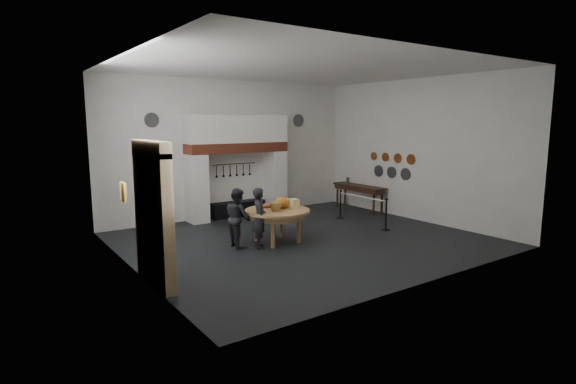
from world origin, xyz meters
TOP-DOWN VIEW (x-y plane):
  - floor at (0.00, 0.00)m, footprint 9.00×8.00m
  - ceiling at (0.00, 0.00)m, footprint 9.00×8.00m
  - wall_back at (0.00, 4.00)m, footprint 9.00×0.02m
  - wall_front at (0.00, -4.00)m, footprint 9.00×0.02m
  - wall_left at (-4.50, 0.00)m, footprint 0.02×8.00m
  - wall_right at (4.50, 0.00)m, footprint 0.02×8.00m
  - chimney_pier_left at (-1.48, 3.65)m, footprint 0.55×0.70m
  - chimney_pier_right at (1.48, 3.65)m, footprint 0.55×0.70m
  - hearth_brick_band at (0.00, 3.65)m, footprint 3.50×0.72m
  - chimney_hood at (0.00, 3.65)m, footprint 3.50×0.70m
  - iron_range at (0.00, 3.72)m, footprint 1.90×0.45m
  - utensil_rail at (0.00, 3.92)m, footprint 1.60×0.02m
  - door_recess at (-4.47, -1.00)m, footprint 0.04×1.10m
  - door_jamb_near at (-4.38, -1.70)m, footprint 0.22×0.30m
  - door_jamb_far at (-4.38, -0.30)m, footprint 0.22×0.30m
  - door_lintel at (-4.38, -1.00)m, footprint 0.22×1.70m
  - wall_plaque at (-4.45, 0.80)m, footprint 0.05×0.34m
  - work_table at (-0.72, 0.20)m, footprint 1.85×1.85m
  - pumpkin at (-0.52, 0.30)m, footprint 0.36×0.36m
  - cheese_block_big at (-0.22, 0.15)m, footprint 0.22×0.22m
  - cheese_block_small at (-0.24, 0.45)m, footprint 0.18×0.18m
  - wicker_basket at (-0.87, 0.05)m, footprint 0.35×0.35m
  - bread_loaf at (-0.82, 0.55)m, footprint 0.31×0.18m
  - visitor_near at (-1.37, 0.03)m, footprint 0.57×0.66m
  - visitor_far at (-1.77, 0.43)m, footprint 0.60×0.76m
  - side_table at (4.10, 2.18)m, footprint 0.55×2.20m
  - pewter_jug at (4.10, 2.78)m, footprint 0.12×0.12m
  - copper_pan_a at (4.46, 0.20)m, footprint 0.03×0.34m
  - copper_pan_b at (4.46, 0.75)m, footprint 0.03×0.32m
  - copper_pan_c at (4.46, 1.30)m, footprint 0.03×0.30m
  - copper_pan_d at (4.46, 1.85)m, footprint 0.03×0.28m
  - pewter_plate_left at (4.46, 0.40)m, footprint 0.03×0.40m
  - pewter_plate_mid at (4.46, 1.00)m, footprint 0.03×0.40m
  - pewter_plate_right at (4.46, 1.60)m, footprint 0.03×0.40m
  - pewter_plate_back_left at (-2.70, 3.96)m, footprint 0.44×0.03m
  - pewter_plate_back_right at (2.70, 3.96)m, footprint 0.44×0.03m
  - barrier_post_near at (2.63, -0.50)m, footprint 0.05×0.05m
  - barrier_post_far at (2.63, 1.50)m, footprint 0.05×0.05m
  - barrier_rope at (2.63, 0.50)m, footprint 0.04×2.00m

SIDE VIEW (x-z plane):
  - floor at x=0.00m, z-range -0.01..0.01m
  - iron_range at x=0.00m, z-range 0.00..0.50m
  - barrier_post_near at x=2.63m, z-range 0.00..0.90m
  - barrier_post_far at x=2.63m, z-range 0.00..0.90m
  - visitor_far at x=-1.77m, z-range 0.00..1.50m
  - visitor_near at x=-1.37m, z-range 0.00..1.53m
  - work_table at x=-0.72m, z-range 0.80..0.88m
  - barrier_rope at x=2.63m, z-range 0.83..0.87m
  - side_table at x=4.10m, z-range 0.84..0.90m
  - bread_loaf at x=-0.82m, z-range 0.87..1.01m
  - cheese_block_small at x=-0.24m, z-range 0.88..1.07m
  - wicker_basket at x=-0.87m, z-range 0.88..1.09m
  - cheese_block_big at x=-0.22m, z-range 0.88..1.11m
  - pewter_jug at x=4.10m, z-range 0.90..1.12m
  - pumpkin at x=-0.52m, z-range 0.88..1.18m
  - chimney_pier_left at x=-1.48m, z-range 0.00..2.15m
  - chimney_pier_right at x=1.48m, z-range 0.00..2.15m
  - door_recess at x=-4.47m, z-range 0.00..2.50m
  - door_jamb_near at x=-4.38m, z-range 0.00..2.60m
  - door_jamb_far at x=-4.38m, z-range 0.00..2.60m
  - pewter_plate_left at x=4.46m, z-range 1.25..1.65m
  - pewter_plate_mid at x=4.46m, z-range 1.25..1.65m
  - pewter_plate_right at x=4.46m, z-range 1.25..1.65m
  - wall_plaque at x=-4.45m, z-range 1.38..1.82m
  - utensil_rail at x=0.00m, z-range 1.74..1.76m
  - copper_pan_b at x=4.46m, z-range 1.79..2.11m
  - copper_pan_d at x=4.46m, z-range 1.81..2.09m
  - copper_pan_a at x=4.46m, z-range 1.78..2.12m
  - copper_pan_c at x=4.46m, z-range 1.80..2.10m
  - wall_back at x=0.00m, z-range 0.00..4.50m
  - wall_front at x=0.00m, z-range 0.00..4.50m
  - wall_left at x=-4.50m, z-range 0.00..4.50m
  - wall_right at x=4.50m, z-range 0.00..4.50m
  - hearth_brick_band at x=0.00m, z-range 2.15..2.47m
  - door_lintel at x=-4.38m, z-range 2.50..2.80m
  - chimney_hood at x=0.00m, z-range 2.47..3.37m
  - pewter_plate_back_left at x=-2.70m, z-range 2.98..3.42m
  - pewter_plate_back_right at x=2.70m, z-range 2.98..3.42m
  - ceiling at x=0.00m, z-range 4.49..4.51m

